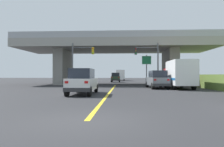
{
  "coord_description": "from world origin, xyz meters",
  "views": [
    {
      "loc": [
        1.21,
        -6.92,
        1.52
      ],
      "look_at": [
        0.19,
        11.82,
        1.66
      ],
      "focal_mm": 33.87,
      "sensor_mm": 36.0,
      "label": 1
    }
  ],
  "objects_px": {
    "box_truck": "(179,74)",
    "sedan_oncoming": "(116,77)",
    "suv_crossing": "(157,80)",
    "highway_sign": "(147,63)",
    "traffic_signal_farside": "(80,59)",
    "traffic_signal_nearside": "(150,58)",
    "semi_truck_distant": "(120,75)",
    "suv_lead": "(83,81)"
  },
  "relations": [
    {
      "from": "suv_crossing",
      "to": "sedan_oncoming",
      "type": "xyz_separation_m",
      "value": [
        -5.53,
        21.63,
        -0.0
      ]
    },
    {
      "from": "suv_lead",
      "to": "box_truck",
      "type": "bearing_deg",
      "value": 38.24
    },
    {
      "from": "suv_crossing",
      "to": "sedan_oncoming",
      "type": "bearing_deg",
      "value": 101.01
    },
    {
      "from": "box_truck",
      "to": "sedan_oncoming",
      "type": "relative_size",
      "value": 1.49
    },
    {
      "from": "highway_sign",
      "to": "box_truck",
      "type": "bearing_deg",
      "value": -68.25
    },
    {
      "from": "sedan_oncoming",
      "to": "traffic_signal_nearside",
      "type": "height_order",
      "value": "traffic_signal_nearside"
    },
    {
      "from": "box_truck",
      "to": "traffic_signal_nearside",
      "type": "relative_size",
      "value": 1.15
    },
    {
      "from": "traffic_signal_nearside",
      "to": "semi_truck_distant",
      "type": "xyz_separation_m",
      "value": [
        -4.47,
        30.24,
        -2.22
      ]
    },
    {
      "from": "suv_lead",
      "to": "sedan_oncoming",
      "type": "xyz_separation_m",
      "value": [
        1.52,
        29.36,
        -0.0
      ]
    },
    {
      "from": "suv_crossing",
      "to": "traffic_signal_nearside",
      "type": "bearing_deg",
      "value": 89.3
    },
    {
      "from": "box_truck",
      "to": "highway_sign",
      "type": "relative_size",
      "value": 1.51
    },
    {
      "from": "sedan_oncoming",
      "to": "box_truck",
      "type": "bearing_deg",
      "value": -70.17
    },
    {
      "from": "traffic_signal_farside",
      "to": "semi_truck_distant",
      "type": "relative_size",
      "value": 0.92
    },
    {
      "from": "suv_crossing",
      "to": "sedan_oncoming",
      "type": "relative_size",
      "value": 1.04
    },
    {
      "from": "suv_lead",
      "to": "sedan_oncoming",
      "type": "relative_size",
      "value": 1.05
    },
    {
      "from": "traffic_signal_nearside",
      "to": "traffic_signal_farside",
      "type": "height_order",
      "value": "traffic_signal_farside"
    },
    {
      "from": "suv_crossing",
      "to": "suv_lead",
      "type": "bearing_deg",
      "value": -135.71
    },
    {
      "from": "suv_lead",
      "to": "sedan_oncoming",
      "type": "bearing_deg",
      "value": 87.03
    },
    {
      "from": "suv_crossing",
      "to": "semi_truck_distant",
      "type": "distance_m",
      "value": 35.11
    },
    {
      "from": "suv_lead",
      "to": "traffic_signal_farside",
      "type": "relative_size",
      "value": 0.8
    },
    {
      "from": "suv_crossing",
      "to": "traffic_signal_nearside",
      "type": "height_order",
      "value": "traffic_signal_nearside"
    },
    {
      "from": "suv_lead",
      "to": "box_truck",
      "type": "xyz_separation_m",
      "value": [
        9.43,
        7.43,
        0.61
      ]
    },
    {
      "from": "suv_crossing",
      "to": "traffic_signal_farside",
      "type": "bearing_deg",
      "value": 151.15
    },
    {
      "from": "highway_sign",
      "to": "traffic_signal_farside",
      "type": "bearing_deg",
      "value": -167.7
    },
    {
      "from": "traffic_signal_farside",
      "to": "semi_truck_distant",
      "type": "distance_m",
      "value": 30.59
    },
    {
      "from": "traffic_signal_nearside",
      "to": "semi_truck_distant",
      "type": "bearing_deg",
      "value": 98.41
    },
    {
      "from": "traffic_signal_nearside",
      "to": "suv_crossing",
      "type": "bearing_deg",
      "value": -87.37
    },
    {
      "from": "suv_lead",
      "to": "box_truck",
      "type": "distance_m",
      "value": 12.02
    },
    {
      "from": "sedan_oncoming",
      "to": "traffic_signal_farside",
      "type": "distance_m",
      "value": 17.68
    },
    {
      "from": "suv_lead",
      "to": "highway_sign",
      "type": "distance_m",
      "value": 16.12
    },
    {
      "from": "traffic_signal_farside",
      "to": "highway_sign",
      "type": "xyz_separation_m",
      "value": [
        9.47,
        2.06,
        -0.59
      ]
    },
    {
      "from": "highway_sign",
      "to": "semi_truck_distant",
      "type": "bearing_deg",
      "value": 98.57
    },
    {
      "from": "traffic_signal_nearside",
      "to": "traffic_signal_farside",
      "type": "relative_size",
      "value": 0.99
    },
    {
      "from": "sedan_oncoming",
      "to": "semi_truck_distant",
      "type": "bearing_deg",
      "value": 86.29
    },
    {
      "from": "traffic_signal_nearside",
      "to": "highway_sign",
      "type": "xyz_separation_m",
      "value": [
        -0.25,
        2.26,
        -0.54
      ]
    },
    {
      "from": "traffic_signal_nearside",
      "to": "traffic_signal_farside",
      "type": "bearing_deg",
      "value": 178.88
    },
    {
      "from": "box_truck",
      "to": "sedan_oncoming",
      "type": "height_order",
      "value": "box_truck"
    },
    {
      "from": "sedan_oncoming",
      "to": "highway_sign",
      "type": "bearing_deg",
      "value": -71.11
    },
    {
      "from": "suv_lead",
      "to": "semi_truck_distant",
      "type": "relative_size",
      "value": 0.74
    },
    {
      "from": "traffic_signal_nearside",
      "to": "highway_sign",
      "type": "relative_size",
      "value": 1.31
    },
    {
      "from": "suv_lead",
      "to": "suv_crossing",
      "type": "bearing_deg",
      "value": 47.63
    },
    {
      "from": "suv_crossing",
      "to": "traffic_signal_farside",
      "type": "height_order",
      "value": "traffic_signal_farside"
    }
  ]
}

